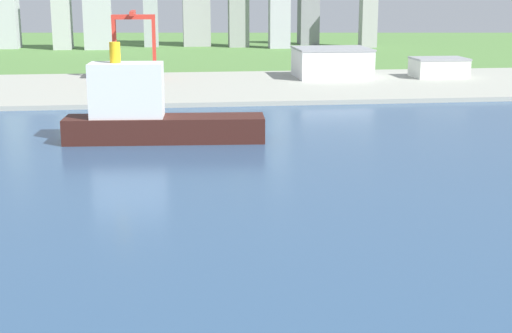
# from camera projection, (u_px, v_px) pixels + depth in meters

# --- Properties ---
(ground_plane) EXTENTS (2400.00, 2400.00, 0.00)m
(ground_plane) POSITION_uv_depth(u_px,v_px,m) (261.00, 161.00, 256.11)
(ground_plane) COLOR #4D793A
(water_bay) EXTENTS (840.00, 360.00, 0.15)m
(water_bay) POSITION_uv_depth(u_px,v_px,m) (290.00, 210.00, 198.22)
(water_bay) COLOR #2D4C70
(water_bay) RESTS_ON ground
(industrial_pier) EXTENTS (840.00, 140.00, 2.50)m
(industrial_pier) POSITION_uv_depth(u_px,v_px,m) (219.00, 87.00, 439.09)
(industrial_pier) COLOR #9A9C90
(industrial_pier) RESTS_ON ground
(cargo_ship) EXTENTS (77.79, 22.25, 38.31)m
(cargo_ship) POSITION_uv_depth(u_px,v_px,m) (150.00, 113.00, 285.04)
(cargo_ship) COLOR #381914
(cargo_ship) RESTS_ON water_bay
(port_crane_red) EXTENTS (27.22, 40.41, 42.29)m
(port_crane_red) POSITION_uv_depth(u_px,v_px,m) (134.00, 29.00, 465.40)
(port_crane_red) COLOR #B72D23
(port_crane_red) RESTS_ON industrial_pier
(warehouse_main) EXTENTS (46.76, 41.02, 18.84)m
(warehouse_main) POSITION_uv_depth(u_px,v_px,m) (332.00, 62.00, 473.93)
(warehouse_main) COLOR white
(warehouse_main) RESTS_ON industrial_pier
(warehouse_annex) EXTENTS (33.72, 24.72, 12.53)m
(warehouse_annex) POSITION_uv_depth(u_px,v_px,m) (439.00, 67.00, 474.42)
(warehouse_annex) COLOR silver
(warehouse_annex) RESTS_ON industrial_pier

